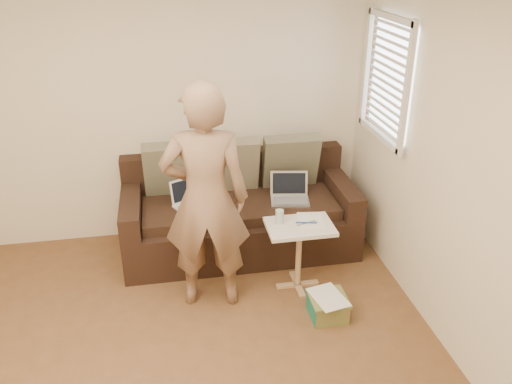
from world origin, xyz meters
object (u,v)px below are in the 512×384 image
sofa (239,209)px  person (206,199)px  striped_box (328,306)px  drinking_glass (280,217)px  laptop_white (194,207)px  side_table (299,256)px  laptop_silver (290,202)px

sofa → person: (-0.38, -0.77, 0.52)m
striped_box → drinking_glass: bearing=119.8°
laptop_white → person: bearing=-111.9°
laptop_white → drinking_glass: bearing=-68.5°
striped_box → sofa: bearing=114.4°
side_table → striped_box: size_ratio=2.03×
sofa → drinking_glass: sofa is taller
person → side_table: size_ratio=3.08×
sofa → person: bearing=-116.2°
laptop_silver → side_table: (-0.07, -0.60, -0.21)m
person → drinking_glass: bearing=-163.1°
drinking_glass → side_table: bearing=-21.2°
laptop_silver → side_table: bearing=-86.4°
drinking_glass → laptop_white: bearing=137.7°
sofa → laptop_silver: bearing=-14.7°
laptop_silver → drinking_glass: bearing=-102.9°
laptop_white → person: (0.05, -0.72, 0.42)m
sofa → laptop_silver: (0.47, -0.12, 0.10)m
laptop_silver → sofa: bearing=175.4°
laptop_silver → drinking_glass: drinking_glass is taller
person → striped_box: bearing=163.1°
person → side_table: 1.01m
person → drinking_glass: person is taller
laptop_silver → drinking_glass: 0.61m
laptop_silver → drinking_glass: size_ratio=2.98×
side_table → striped_box: side_table is taller
sofa → drinking_glass: (0.24, -0.66, 0.25)m
laptop_silver → side_table: laptop_silver is taller
sofa → drinking_glass: 0.75m
drinking_glass → sofa: bearing=109.9°
person → striped_box: person is taller
sofa → side_table: (0.40, -0.73, -0.12)m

